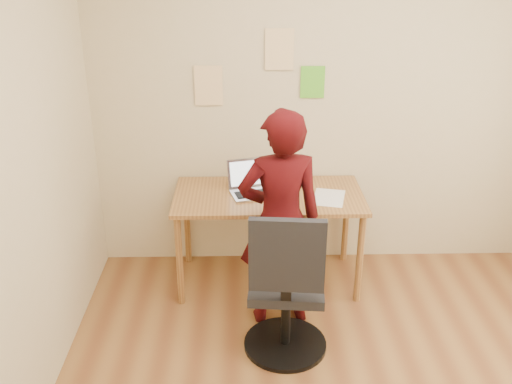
{
  "coord_description": "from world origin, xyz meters",
  "views": [
    {
      "loc": [
        -0.59,
        -2.47,
        2.47
      ],
      "look_at": [
        -0.51,
        0.95,
        0.95
      ],
      "focal_mm": 40.0,
      "sensor_mm": 36.0,
      "label": 1
    }
  ],
  "objects_px": {
    "desk": "(269,205)",
    "office_chair": "(286,295)",
    "phone": "(293,203)",
    "person": "(280,221)",
    "laptop": "(252,186)"
  },
  "relations": [
    {
      "from": "office_chair",
      "to": "person",
      "type": "relative_size",
      "value": 0.68
    },
    {
      "from": "phone",
      "to": "person",
      "type": "bearing_deg",
      "value": -109.57
    },
    {
      "from": "laptop",
      "to": "office_chair",
      "type": "height_order",
      "value": "office_chair"
    },
    {
      "from": "person",
      "to": "desk",
      "type": "bearing_deg",
      "value": -90.68
    },
    {
      "from": "laptop",
      "to": "office_chair",
      "type": "bearing_deg",
      "value": -92.4
    },
    {
      "from": "office_chair",
      "to": "desk",
      "type": "bearing_deg",
      "value": 100.25
    },
    {
      "from": "phone",
      "to": "office_chair",
      "type": "xyz_separation_m",
      "value": [
        -0.09,
        -0.71,
        -0.3
      ]
    },
    {
      "from": "desk",
      "to": "laptop",
      "type": "distance_m",
      "value": 0.19
    },
    {
      "from": "desk",
      "to": "office_chair",
      "type": "xyz_separation_m",
      "value": [
        0.07,
        -0.88,
        -0.21
      ]
    },
    {
      "from": "phone",
      "to": "office_chair",
      "type": "relative_size",
      "value": 0.12
    },
    {
      "from": "laptop",
      "to": "office_chair",
      "type": "distance_m",
      "value": 1.0
    },
    {
      "from": "desk",
      "to": "person",
      "type": "bearing_deg",
      "value": -83.62
    },
    {
      "from": "desk",
      "to": "person",
      "type": "relative_size",
      "value": 0.91
    },
    {
      "from": "person",
      "to": "office_chair",
      "type": "bearing_deg",
      "value": 85.91
    },
    {
      "from": "desk",
      "to": "person",
      "type": "distance_m",
      "value": 0.5
    }
  ]
}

